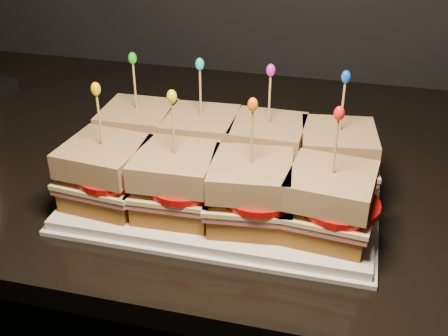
# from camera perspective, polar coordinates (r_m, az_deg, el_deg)

# --- Properties ---
(granite_slab) EXTENTS (2.55, 0.73, 0.03)m
(granite_slab) POSITION_cam_1_polar(r_m,az_deg,el_deg) (0.96, -9.40, 2.14)
(granite_slab) COLOR black
(granite_slab) RESTS_ON cabinet
(platter) EXTENTS (0.40, 0.25, 0.02)m
(platter) POSITION_cam_1_polar(r_m,az_deg,el_deg) (0.77, 0.00, -2.97)
(platter) COLOR white
(platter) RESTS_ON granite_slab
(platter_rim) EXTENTS (0.41, 0.26, 0.01)m
(platter_rim) POSITION_cam_1_polar(r_m,az_deg,el_deg) (0.77, 0.00, -3.35)
(platter_rim) COLOR white
(platter_rim) RESTS_ON granite_slab
(sandwich_0_bread_bot) EXTENTS (0.10, 0.10, 0.03)m
(sandwich_0_bread_bot) POSITION_cam_1_polar(r_m,az_deg,el_deg) (0.84, -8.50, 1.67)
(sandwich_0_bread_bot) COLOR #613511
(sandwich_0_bread_bot) RESTS_ON platter
(sandwich_0_ham) EXTENTS (0.11, 0.10, 0.01)m
(sandwich_0_ham) POSITION_cam_1_polar(r_m,az_deg,el_deg) (0.84, -8.58, 2.71)
(sandwich_0_ham) COLOR #BD5D5E
(sandwich_0_ham) RESTS_ON sandwich_0_bread_bot
(sandwich_0_cheese) EXTENTS (0.11, 0.11, 0.01)m
(sandwich_0_cheese) POSITION_cam_1_polar(r_m,az_deg,el_deg) (0.83, -8.62, 3.14)
(sandwich_0_cheese) COLOR beige
(sandwich_0_cheese) RESTS_ON sandwich_0_ham
(sandwich_0_tomato) EXTENTS (0.10, 0.10, 0.01)m
(sandwich_0_tomato) POSITION_cam_1_polar(r_m,az_deg,el_deg) (0.82, -8.04, 3.33)
(sandwich_0_tomato) COLOR #B40C0A
(sandwich_0_tomato) RESTS_ON sandwich_0_cheese
(sandwich_0_bread_top) EXTENTS (0.10, 0.10, 0.03)m
(sandwich_0_bread_top) POSITION_cam_1_polar(r_m,az_deg,el_deg) (0.82, -8.77, 4.91)
(sandwich_0_bread_top) COLOR brown
(sandwich_0_bread_top) RESTS_ON sandwich_0_tomato
(sandwich_0_pick) EXTENTS (0.00, 0.00, 0.09)m
(sandwich_0_pick) POSITION_cam_1_polar(r_m,az_deg,el_deg) (0.80, -9.02, 7.92)
(sandwich_0_pick) COLOR tan
(sandwich_0_pick) RESTS_ON sandwich_0_bread_top
(sandwich_0_frill) EXTENTS (0.01, 0.01, 0.02)m
(sandwich_0_frill) POSITION_cam_1_polar(r_m,az_deg,el_deg) (0.79, -9.29, 10.95)
(sandwich_0_frill) COLOR green
(sandwich_0_frill) RESTS_ON sandwich_0_pick
(sandwich_1_bread_bot) EXTENTS (0.10, 0.10, 0.03)m
(sandwich_1_bread_bot) POSITION_cam_1_polar(r_m,az_deg,el_deg) (0.82, -2.26, 0.91)
(sandwich_1_bread_bot) COLOR #613511
(sandwich_1_bread_bot) RESTS_ON platter
(sandwich_1_ham) EXTENTS (0.11, 0.11, 0.01)m
(sandwich_1_ham) POSITION_cam_1_polar(r_m,az_deg,el_deg) (0.81, -2.29, 1.98)
(sandwich_1_ham) COLOR #BD5D5E
(sandwich_1_ham) RESTS_ON sandwich_1_bread_bot
(sandwich_1_cheese) EXTENTS (0.11, 0.11, 0.01)m
(sandwich_1_cheese) POSITION_cam_1_polar(r_m,az_deg,el_deg) (0.80, -2.30, 2.42)
(sandwich_1_cheese) COLOR beige
(sandwich_1_cheese) RESTS_ON sandwich_1_ham
(sandwich_1_tomato) EXTENTS (0.10, 0.10, 0.01)m
(sandwich_1_tomato) POSITION_cam_1_polar(r_m,az_deg,el_deg) (0.79, -1.60, 2.61)
(sandwich_1_tomato) COLOR #B40C0A
(sandwich_1_tomato) RESTS_ON sandwich_1_cheese
(sandwich_1_bread_top) EXTENTS (0.10, 0.10, 0.03)m
(sandwich_1_bread_top) POSITION_cam_1_polar(r_m,az_deg,el_deg) (0.79, -2.34, 4.25)
(sandwich_1_bread_top) COLOR brown
(sandwich_1_bread_top) RESTS_ON sandwich_1_tomato
(sandwich_1_pick) EXTENTS (0.00, 0.00, 0.09)m
(sandwich_1_pick) POSITION_cam_1_polar(r_m,az_deg,el_deg) (0.77, -2.41, 7.36)
(sandwich_1_pick) COLOR tan
(sandwich_1_pick) RESTS_ON sandwich_1_bread_top
(sandwich_1_frill) EXTENTS (0.01, 0.01, 0.02)m
(sandwich_1_frill) POSITION_cam_1_polar(r_m,az_deg,el_deg) (0.76, -2.48, 10.51)
(sandwich_1_frill) COLOR #11C4BD
(sandwich_1_frill) RESTS_ON sandwich_1_pick
(sandwich_2_bread_bot) EXTENTS (0.10, 0.10, 0.03)m
(sandwich_2_bread_bot) POSITION_cam_1_polar(r_m,az_deg,el_deg) (0.80, 4.34, 0.09)
(sandwich_2_bread_bot) COLOR #613511
(sandwich_2_bread_bot) RESTS_ON platter
(sandwich_2_ham) EXTENTS (0.11, 0.10, 0.01)m
(sandwich_2_ham) POSITION_cam_1_polar(r_m,az_deg,el_deg) (0.79, 4.39, 1.17)
(sandwich_2_ham) COLOR #BD5D5E
(sandwich_2_ham) RESTS_ON sandwich_2_bread_bot
(sandwich_2_cheese) EXTENTS (0.11, 0.10, 0.01)m
(sandwich_2_cheese) POSITION_cam_1_polar(r_m,az_deg,el_deg) (0.78, 4.41, 1.62)
(sandwich_2_cheese) COLOR beige
(sandwich_2_cheese) RESTS_ON sandwich_2_ham
(sandwich_2_tomato) EXTENTS (0.10, 0.10, 0.01)m
(sandwich_2_tomato) POSITION_cam_1_polar(r_m,az_deg,el_deg) (0.77, 5.22, 1.80)
(sandwich_2_tomato) COLOR #B40C0A
(sandwich_2_tomato) RESTS_ON sandwich_2_cheese
(sandwich_2_bread_top) EXTENTS (0.10, 0.10, 0.03)m
(sandwich_2_bread_top) POSITION_cam_1_polar(r_m,az_deg,el_deg) (0.77, 4.49, 3.48)
(sandwich_2_bread_top) COLOR brown
(sandwich_2_bread_top) RESTS_ON sandwich_2_tomato
(sandwich_2_pick) EXTENTS (0.00, 0.00, 0.09)m
(sandwich_2_pick) POSITION_cam_1_polar(r_m,az_deg,el_deg) (0.75, 4.63, 6.66)
(sandwich_2_pick) COLOR tan
(sandwich_2_pick) RESTS_ON sandwich_2_bread_top
(sandwich_2_frill) EXTENTS (0.01, 0.01, 0.02)m
(sandwich_2_frill) POSITION_cam_1_polar(r_m,az_deg,el_deg) (0.74, 4.77, 9.87)
(sandwich_2_frill) COLOR #D61CBB
(sandwich_2_frill) RESTS_ON sandwich_2_pick
(sandwich_3_bread_bot) EXTENTS (0.11, 0.11, 0.03)m
(sandwich_3_bread_bot) POSITION_cam_1_polar(r_m,az_deg,el_deg) (0.79, 11.17, -0.76)
(sandwich_3_bread_bot) COLOR #613511
(sandwich_3_bread_bot) RESTS_ON platter
(sandwich_3_ham) EXTENTS (0.12, 0.11, 0.01)m
(sandwich_3_ham) POSITION_cam_1_polar(r_m,az_deg,el_deg) (0.78, 11.29, 0.33)
(sandwich_3_ham) COLOR #BD5D5E
(sandwich_3_ham) RESTS_ON sandwich_3_bread_bot
(sandwich_3_cheese) EXTENTS (0.12, 0.12, 0.01)m
(sandwich_3_cheese) POSITION_cam_1_polar(r_m,az_deg,el_deg) (0.78, 11.34, 0.77)
(sandwich_3_cheese) COLOR beige
(sandwich_3_cheese) RESTS_ON sandwich_3_ham
(sandwich_3_tomato) EXTENTS (0.10, 0.10, 0.01)m
(sandwich_3_tomato) POSITION_cam_1_polar(r_m,az_deg,el_deg) (0.77, 12.25, 0.94)
(sandwich_3_tomato) COLOR #B40C0A
(sandwich_3_tomato) RESTS_ON sandwich_3_cheese
(sandwich_3_bread_top) EXTENTS (0.11, 0.11, 0.03)m
(sandwich_3_bread_top) POSITION_cam_1_polar(r_m,az_deg,el_deg) (0.76, 11.55, 2.64)
(sandwich_3_bread_top) COLOR brown
(sandwich_3_bread_top) RESTS_ON sandwich_3_tomato
(sandwich_3_pick) EXTENTS (0.00, 0.00, 0.09)m
(sandwich_3_pick) POSITION_cam_1_polar(r_m,az_deg,el_deg) (0.74, 11.91, 5.82)
(sandwich_3_pick) COLOR tan
(sandwich_3_pick) RESTS_ON sandwich_3_bread_top
(sandwich_3_frill) EXTENTS (0.01, 0.01, 0.02)m
(sandwich_3_frill) POSITION_cam_1_polar(r_m,az_deg,el_deg) (0.73, 12.28, 9.05)
(sandwich_3_frill) COLOR blue
(sandwich_3_frill) RESTS_ON sandwich_3_pick
(sandwich_4_bread_bot) EXTENTS (0.10, 0.10, 0.03)m
(sandwich_4_bread_bot) POSITION_cam_1_polar(r_m,az_deg,el_deg) (0.76, -11.68, -2.33)
(sandwich_4_bread_bot) COLOR #613511
(sandwich_4_bread_bot) RESTS_ON platter
(sandwich_4_ham) EXTENTS (0.11, 0.11, 0.01)m
(sandwich_4_ham) POSITION_cam_1_polar(r_m,az_deg,el_deg) (0.75, -11.82, -1.22)
(sandwich_4_ham) COLOR #BD5D5E
(sandwich_4_ham) RESTS_ON sandwich_4_bread_bot
(sandwich_4_cheese) EXTENTS (0.12, 0.11, 0.01)m
(sandwich_4_cheese) POSITION_cam_1_polar(r_m,az_deg,el_deg) (0.74, -11.87, -0.75)
(sandwich_4_cheese) COLOR beige
(sandwich_4_cheese) RESTS_ON sandwich_4_ham
(sandwich_4_tomato) EXTENTS (0.10, 0.10, 0.01)m
(sandwich_4_tomato) POSITION_cam_1_polar(r_m,az_deg,el_deg) (0.73, -11.27, -0.60)
(sandwich_4_tomato) COLOR #B40C0A
(sandwich_4_tomato) RESTS_ON sandwich_4_cheese
(sandwich_4_bread_top) EXTENTS (0.11, 0.11, 0.03)m
(sandwich_4_bread_top) POSITION_cam_1_polar(r_m,az_deg,el_deg) (0.73, -12.10, 1.17)
(sandwich_4_bread_top) COLOR brown
(sandwich_4_bread_top) RESTS_ON sandwich_4_tomato
(sandwich_4_pick) EXTENTS (0.00, 0.00, 0.09)m
(sandwich_4_pick) POSITION_cam_1_polar(r_m,az_deg,el_deg) (0.71, -12.50, 4.47)
(sandwich_4_pick) COLOR tan
(sandwich_4_pick) RESTS_ON sandwich_4_bread_top
(sandwich_4_frill) EXTENTS (0.01, 0.01, 0.02)m
(sandwich_4_frill) POSITION_cam_1_polar(r_m,az_deg,el_deg) (0.69, -12.91, 7.84)
(sandwich_4_frill) COLOR #ECBB08
(sandwich_4_frill) RESTS_ON sandwich_4_pick
(sandwich_5_bread_bot) EXTENTS (0.10, 0.10, 0.03)m
(sandwich_5_bread_bot) POSITION_cam_1_polar(r_m,az_deg,el_deg) (0.72, -4.80, -3.37)
(sandwich_5_bread_bot) COLOR #613511
(sandwich_5_bread_bot) RESTS_ON platter
(sandwich_5_ham) EXTENTS (0.11, 0.10, 0.01)m
(sandwich_5_ham) POSITION_cam_1_polar(r_m,az_deg,el_deg) (0.71, -4.85, -2.21)
(sandwich_5_ham) COLOR #BD5D5E
(sandwich_5_ham) RESTS_ON sandwich_5_bread_bot
(sandwich_5_cheese) EXTENTS (0.11, 0.11, 0.01)m
(sandwich_5_cheese) POSITION_cam_1_polar(r_m,az_deg,el_deg) (0.71, -4.88, -1.73)
(sandwich_5_cheese) COLOR beige
(sandwich_5_cheese) RESTS_ON sandwich_5_ham
(sandwich_5_tomato) EXTENTS (0.10, 0.10, 0.01)m
(sandwich_5_tomato) POSITION_cam_1_polar(r_m,az_deg,el_deg) (0.70, -4.12, -1.59)
(sandwich_5_tomato) COLOR #B40C0A
(sandwich_5_tomato) RESTS_ON sandwich_5_cheese
(sandwich_5_bread_top) EXTENTS (0.10, 0.10, 0.03)m
(sandwich_5_bread_top) POSITION_cam_1_polar(r_m,az_deg,el_deg) (0.69, -4.98, 0.27)
(sandwich_5_bread_top) COLOR brown
(sandwich_5_bread_top) RESTS_ON sandwich_5_tomato
(sandwich_5_pick) EXTENTS (0.00, 0.00, 0.09)m
(sandwich_5_pick) POSITION_cam_1_polar(r_m,az_deg,el_deg) (0.67, -5.15, 3.71)
(sandwich_5_pick) COLOR tan
(sandwich_5_pick) RESTS_ON sandwich_5_bread_top
(sandwich_5_frill) EXTENTS (0.01, 0.01, 0.02)m
(sandwich_5_frill) POSITION_cam_1_polar(r_m,az_deg,el_deg) (0.65, -5.33, 7.24)
(sandwich_5_frill) COLOR yellow
(sandwich_5_frill) RESTS_ON sandwich_5_pick
(sandwich_6_bread_bot) EXTENTS (0.11, 0.11, 0.03)m
(sandwich_6_bread_bot) POSITION_cam_1_polar(r_m,az_deg,el_deg) (0.70, 2.64, -4.43)
(sandwich_6_bread_bot) COLOR #613511
(sandwich_6_bread_bot) RESTS_ON platter
(sandwich_6_ham) EXTENTS (0.12, 0.11, 0.01)m
(sandwich_6_ham) POSITION_cam_1_polar(r_m,az_deg,el_deg) (0.69, 2.67, -3.25)
(sandwich_6_ham) COLOR #BD5D5E
(sandwich_6_ham) RESTS_ON sandwich_6_bread_bot
(sandwich_6_cheese) EXTENTS (0.12, 0.11, 0.01)m
(sandwich_6_cheese) POSITION_cam_1_polar(r_m,az_deg,el_deg) (0.69, 2.69, -2.77)
(sandwich_6_cheese) COLOR beige
(sandwich_6_cheese) RESTS_ON sandwich_6_ham
(sandwich_6_tomato) EXTENTS (0.10, 0.10, 0.01)m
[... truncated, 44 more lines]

